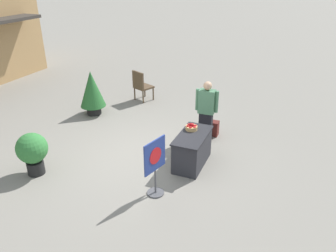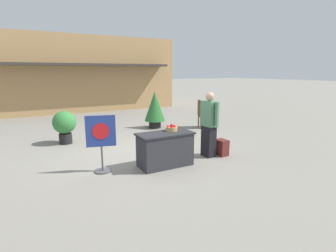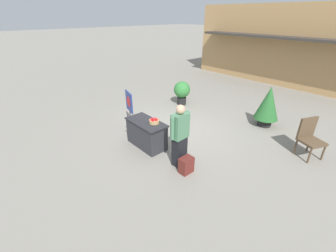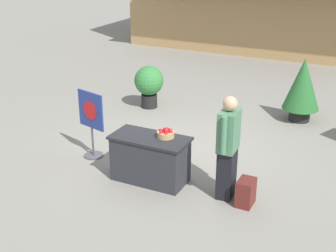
% 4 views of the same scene
% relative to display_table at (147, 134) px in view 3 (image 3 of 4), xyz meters
% --- Properties ---
extents(ground_plane, '(120.00, 120.00, 0.00)m').
position_rel_display_table_xyz_m(ground_plane, '(-0.17, 1.16, -0.40)').
color(ground_plane, gray).
extents(storefront_building, '(11.18, 5.38, 4.04)m').
position_rel_display_table_xyz_m(storefront_building, '(-0.15, 11.29, 1.62)').
color(storefront_building, tan).
rests_on(storefront_building, ground_plane).
extents(display_table, '(1.30, 0.64, 0.79)m').
position_rel_display_table_xyz_m(display_table, '(0.00, 0.00, 0.00)').
color(display_table, '#2D2D33').
rests_on(display_table, ground_plane).
extents(apple_basket, '(0.28, 0.28, 0.16)m').
position_rel_display_table_xyz_m(apple_basket, '(0.23, 0.11, 0.46)').
color(apple_basket, tan).
rests_on(apple_basket, display_table).
extents(person_visitor, '(0.28, 0.61, 1.67)m').
position_rel_display_table_xyz_m(person_visitor, '(1.32, 0.06, 0.45)').
color(person_visitor, black).
rests_on(person_visitor, ground_plane).
extents(backpack, '(0.24, 0.34, 0.42)m').
position_rel_display_table_xyz_m(backpack, '(1.67, -0.04, -0.19)').
color(backpack, maroon).
rests_on(backpack, ground_plane).
extents(poster_board, '(0.62, 0.36, 1.26)m').
position_rel_display_table_xyz_m(poster_board, '(-1.39, 0.33, 0.30)').
color(poster_board, '#4C4C51').
rests_on(poster_board, ground_plane).
extents(patio_chair, '(0.73, 0.73, 1.08)m').
position_rel_display_table_xyz_m(patio_chair, '(3.32, 3.00, 0.20)').
color(patio_chair, brown).
rests_on(patio_chair, ground_plane).
extents(potted_plant_far_right, '(0.69, 0.69, 1.01)m').
position_rel_display_table_xyz_m(potted_plant_far_right, '(-1.75, 3.18, 0.20)').
color(potted_plant_far_right, black).
rests_on(potted_plant_far_right, ground_plane).
extents(potted_plant_near_left, '(0.80, 0.80, 1.42)m').
position_rel_display_table_xyz_m(potted_plant_near_left, '(1.67, 3.90, 0.40)').
color(potted_plant_near_left, black).
rests_on(potted_plant_near_left, ground_plane).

